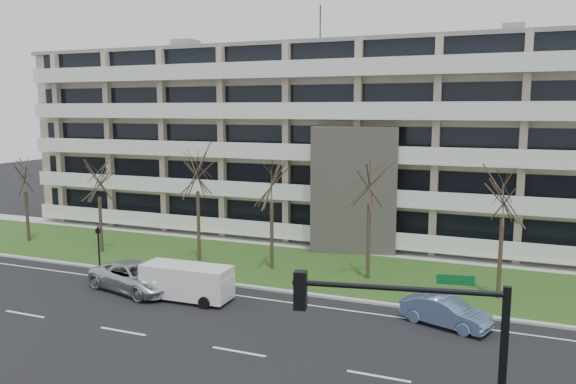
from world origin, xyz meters
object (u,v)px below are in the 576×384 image
at_px(white_van, 188,279).
at_px(silver_pickup, 136,277).
at_px(blue_sedan, 445,311).
at_px(traffic_signal, 429,359).
at_px(pedestrian_signal, 99,242).

bearing_deg(white_van, silver_pickup, 174.53).
bearing_deg(silver_pickup, blue_sedan, -71.51).
relative_size(traffic_signal, pedestrian_signal, 2.21).
height_order(silver_pickup, blue_sedan, silver_pickup).
xyz_separation_m(white_van, pedestrian_signal, (-8.34, 2.87, 0.66)).
distance_m(white_van, traffic_signal, 18.48).
distance_m(silver_pickup, white_van, 3.58).
bearing_deg(silver_pickup, pedestrian_signal, 76.00).
bearing_deg(white_van, pedestrian_signal, 159.44).
distance_m(white_van, pedestrian_signal, 8.85).
relative_size(silver_pickup, pedestrian_signal, 2.08).
bearing_deg(white_van, blue_sedan, 4.19).
relative_size(silver_pickup, white_van, 1.18).
height_order(blue_sedan, traffic_signal, traffic_signal).
relative_size(blue_sedan, traffic_signal, 0.68).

